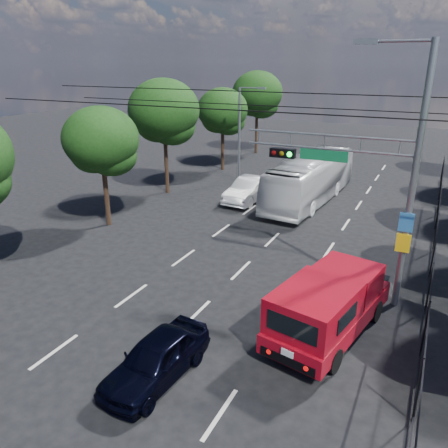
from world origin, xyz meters
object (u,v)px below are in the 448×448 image
Objects in this scene: navy_hatchback at (156,358)px; white_bus at (311,179)px; signal_mast at (378,168)px; red_pickup at (329,304)px; white_van at (249,190)px.

navy_hatchback is 19.04m from white_bus.
signal_mast is 5.18m from red_pickup.
red_pickup is at bearing -53.36° from white_van.
white_bus reaches higher than white_van.
signal_mast reaches higher than red_pickup.
red_pickup is at bearing -67.98° from white_bus.
white_bus is (-0.84, 19.00, 0.86)m from navy_hatchback.
signal_mast is at bearing 62.62° from navy_hatchback.
white_van is at bearing 133.04° from signal_mast.
red_pickup is 1.29× the size of white_van.
white_bus is at bearing 96.59° from navy_hatchback.
white_bus is at bearing 115.36° from signal_mast.
signal_mast is 1.98× the size of white_van.
red_pickup is 5.93m from navy_hatchback.
navy_hatchback is at bearing -83.62° from white_bus.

